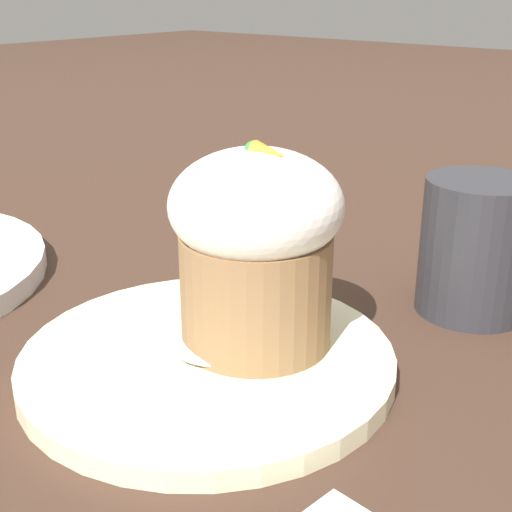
% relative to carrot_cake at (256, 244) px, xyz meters
% --- Properties ---
extents(ground_plane, '(4.00, 4.00, 0.00)m').
position_rel_carrot_cake_xyz_m(ground_plane, '(-0.01, -0.03, -0.07)').
color(ground_plane, '#3D281E').
extents(dessert_plate, '(0.21, 0.21, 0.01)m').
position_rel_carrot_cake_xyz_m(dessert_plate, '(-0.01, -0.03, -0.07)').
color(dessert_plate, beige).
rests_on(dessert_plate, ground_plane).
extents(carrot_cake, '(0.10, 0.10, 0.12)m').
position_rel_carrot_cake_xyz_m(carrot_cake, '(0.00, 0.00, 0.00)').
color(carrot_cake, olive).
rests_on(carrot_cake, dessert_plate).
extents(spoon, '(0.11, 0.08, 0.01)m').
position_rel_carrot_cake_xyz_m(spoon, '(-0.02, -0.03, -0.06)').
color(spoon, silver).
rests_on(spoon, dessert_plate).
extents(coffee_cup, '(0.10, 0.07, 0.09)m').
position_rel_carrot_cake_xyz_m(coffee_cup, '(0.07, 0.14, -0.03)').
color(coffee_cup, '#2D2D33').
rests_on(coffee_cup, ground_plane).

